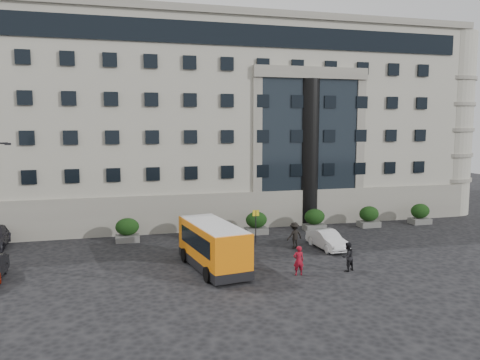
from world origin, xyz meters
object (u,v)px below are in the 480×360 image
at_px(hedge_e, 369,216).
at_px(bus_stop_sign, 256,220).
at_px(hedge_c, 256,223).
at_px(hedge_f, 420,214).
at_px(pedestrian_a, 299,261).
at_px(hedge_a, 127,230).
at_px(hedge_b, 194,226).
at_px(pedestrian_b, 348,257).
at_px(pedestrian_c, 295,235).
at_px(white_taxi, 327,240).
at_px(minibus, 213,244).
at_px(hedge_d, 315,219).

relative_size(hedge_e, bus_stop_sign, 0.73).
xyz_separation_m(hedge_c, hedge_f, (15.60, 0.00, 0.00)).
bearing_deg(pedestrian_a, hedge_a, -43.50).
relative_size(hedge_b, pedestrian_b, 1.02).
relative_size(hedge_c, pedestrian_a, 1.03).
height_order(hedge_e, pedestrian_c, pedestrian_c).
bearing_deg(bus_stop_sign, white_taxi, -34.27).
xyz_separation_m(hedge_e, white_taxi, (-6.80, -5.87, -0.25)).
height_order(hedge_a, minibus, minibus).
xyz_separation_m(hedge_f, bus_stop_sign, (-16.50, -2.80, 0.80)).
relative_size(white_taxi, pedestrian_c, 2.14).
distance_m(hedge_a, hedge_d, 15.60).
relative_size(pedestrian_a, pedestrian_c, 0.93).
relative_size(hedge_f, minibus, 0.26).
height_order(bus_stop_sign, pedestrian_b, bus_stop_sign).
relative_size(minibus, pedestrian_a, 4.03).
xyz_separation_m(hedge_b, bus_stop_sign, (4.30, -2.80, 0.80)).
height_order(hedge_b, hedge_f, same).
xyz_separation_m(white_taxi, pedestrian_c, (-2.25, 0.72, 0.28)).
bearing_deg(hedge_f, hedge_b, 180.00).
bearing_deg(bus_stop_sign, pedestrian_c, -46.19).
bearing_deg(pedestrian_b, bus_stop_sign, -86.95).
xyz_separation_m(hedge_e, minibus, (-15.79, -8.47, 0.66)).
bearing_deg(white_taxi, hedge_b, 142.08).
bearing_deg(hedge_d, hedge_c, 180.00).
height_order(bus_stop_sign, pedestrian_c, bus_stop_sign).
relative_size(hedge_b, pedestrian_c, 0.95).
xyz_separation_m(hedge_b, hedge_f, (20.80, 0.00, 0.00)).
distance_m(hedge_e, hedge_f, 5.20).
distance_m(hedge_b, hedge_c, 5.20).
relative_size(hedge_a, pedestrian_a, 1.03).
bearing_deg(bus_stop_sign, hedge_d, 24.66).
height_order(hedge_d, pedestrian_a, hedge_d).
relative_size(hedge_b, minibus, 0.26).
distance_m(hedge_c, pedestrian_c, 5.32).
distance_m(hedge_d, hedge_f, 10.40).
bearing_deg(pedestrian_c, pedestrian_b, 87.23).
relative_size(hedge_a, white_taxi, 0.45).
xyz_separation_m(hedge_e, bus_stop_sign, (-11.30, -2.80, 0.80)).
height_order(hedge_d, bus_stop_sign, bus_stop_sign).
xyz_separation_m(hedge_a, minibus, (5.01, -8.47, 0.66)).
bearing_deg(bus_stop_sign, hedge_c, 72.18).
distance_m(hedge_c, bus_stop_sign, 3.05).
bearing_deg(white_taxi, pedestrian_c, 158.01).
bearing_deg(hedge_c, hedge_b, 180.00).
height_order(hedge_d, white_taxi, hedge_d).
bearing_deg(pedestrian_b, hedge_f, -159.82).
height_order(minibus, white_taxi, minibus).
distance_m(hedge_b, hedge_f, 20.80).
relative_size(hedge_f, white_taxi, 0.45).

